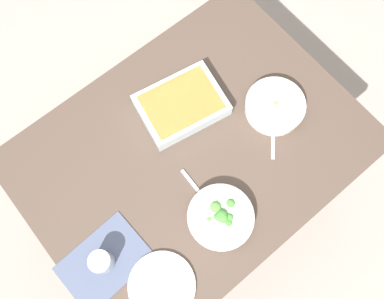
{
  "coord_description": "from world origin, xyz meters",
  "views": [
    {
      "loc": [
        0.28,
        0.34,
        2.12
      ],
      "look_at": [
        0.0,
        0.0,
        0.74
      ],
      "focal_mm": 37.88,
      "sensor_mm": 36.0,
      "label": 1
    }
  ],
  "objects_px": {
    "broccoli_bowl": "(221,217)",
    "spoon_by_broccoli": "(202,195)",
    "baking_dish": "(181,105)",
    "stew_bowl": "(275,106)",
    "spoon_by_stew": "(273,129)",
    "side_plate": "(162,286)",
    "drink_cup": "(102,262)"
  },
  "relations": [
    {
      "from": "baking_dish",
      "to": "drink_cup",
      "type": "distance_m",
      "value": 0.61
    },
    {
      "from": "stew_bowl",
      "to": "broccoli_bowl",
      "type": "height_order",
      "value": "broccoli_bowl"
    },
    {
      "from": "spoon_by_broccoli",
      "to": "broccoli_bowl",
      "type": "bearing_deg",
      "value": 88.56
    },
    {
      "from": "stew_bowl",
      "to": "drink_cup",
      "type": "relative_size",
      "value": 2.59
    },
    {
      "from": "drink_cup",
      "to": "spoon_by_stew",
      "type": "xyz_separation_m",
      "value": [
        -0.75,
        0.01,
        -0.03
      ]
    },
    {
      "from": "side_plate",
      "to": "spoon_by_broccoli",
      "type": "bearing_deg",
      "value": -153.3
    },
    {
      "from": "broccoli_bowl",
      "to": "spoon_by_broccoli",
      "type": "relative_size",
      "value": 1.28
    },
    {
      "from": "spoon_by_stew",
      "to": "stew_bowl",
      "type": "bearing_deg",
      "value": -133.57
    },
    {
      "from": "spoon_by_stew",
      "to": "spoon_by_broccoli",
      "type": "xyz_separation_m",
      "value": [
        0.36,
        0.02,
        0.0
      ]
    },
    {
      "from": "side_plate",
      "to": "spoon_by_broccoli",
      "type": "height_order",
      "value": "side_plate"
    },
    {
      "from": "baking_dish",
      "to": "drink_cup",
      "type": "relative_size",
      "value": 3.94
    },
    {
      "from": "baking_dish",
      "to": "side_plate",
      "type": "relative_size",
      "value": 1.52
    },
    {
      "from": "broccoli_bowl",
      "to": "spoon_by_stew",
      "type": "height_order",
      "value": "broccoli_bowl"
    },
    {
      "from": "spoon_by_stew",
      "to": "spoon_by_broccoli",
      "type": "relative_size",
      "value": 0.8
    },
    {
      "from": "broccoli_bowl",
      "to": "drink_cup",
      "type": "xyz_separation_m",
      "value": [
        0.39,
        -0.13,
        0.01
      ]
    },
    {
      "from": "stew_bowl",
      "to": "spoon_by_stew",
      "type": "relative_size",
      "value": 1.57
    },
    {
      "from": "broccoli_bowl",
      "to": "drink_cup",
      "type": "distance_m",
      "value": 0.41
    },
    {
      "from": "side_plate",
      "to": "spoon_by_broccoli",
      "type": "xyz_separation_m",
      "value": [
        -0.29,
        -0.15,
        -0.0
      ]
    },
    {
      "from": "stew_bowl",
      "to": "spoon_by_stew",
      "type": "height_order",
      "value": "stew_bowl"
    },
    {
      "from": "side_plate",
      "to": "baking_dish",
      "type": "bearing_deg",
      "value": -134.85
    },
    {
      "from": "broccoli_bowl",
      "to": "baking_dish",
      "type": "xyz_separation_m",
      "value": [
        -0.16,
        -0.4,
        0.0
      ]
    },
    {
      "from": "baking_dish",
      "to": "spoon_by_broccoli",
      "type": "relative_size",
      "value": 1.91
    },
    {
      "from": "stew_bowl",
      "to": "spoon_by_broccoli",
      "type": "bearing_deg",
      "value": 10.84
    },
    {
      "from": "broccoli_bowl",
      "to": "spoon_by_broccoli",
      "type": "distance_m",
      "value": 0.1
    },
    {
      "from": "stew_bowl",
      "to": "spoon_by_stew",
      "type": "distance_m",
      "value": 0.08
    },
    {
      "from": "stew_bowl",
      "to": "drink_cup",
      "type": "bearing_deg",
      "value": 3.29
    },
    {
      "from": "side_plate",
      "to": "drink_cup",
      "type": "bearing_deg",
      "value": -60.46
    },
    {
      "from": "stew_bowl",
      "to": "spoon_by_broccoli",
      "type": "height_order",
      "value": "stew_bowl"
    },
    {
      "from": "baking_dish",
      "to": "side_plate",
      "type": "xyz_separation_m",
      "value": [
        0.44,
        0.44,
        -0.03
      ]
    },
    {
      "from": "stew_bowl",
      "to": "drink_cup",
      "type": "height_order",
      "value": "drink_cup"
    },
    {
      "from": "broccoli_bowl",
      "to": "baking_dish",
      "type": "bearing_deg",
      "value": -111.22
    },
    {
      "from": "stew_bowl",
      "to": "side_plate",
      "type": "xyz_separation_m",
      "value": [
        0.7,
        0.22,
        -0.03
      ]
    }
  ]
}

